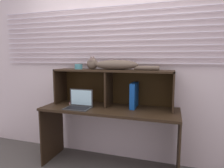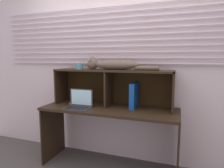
% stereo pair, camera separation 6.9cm
% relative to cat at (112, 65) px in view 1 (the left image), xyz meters
% --- Properties ---
extents(back_panel_with_blinds, '(4.40, 0.08, 2.50)m').
position_rel_cat_xyz_m(back_panel_with_blinds, '(-0.00, 0.21, -0.02)').
color(back_panel_with_blinds, beige).
rests_on(back_panel_with_blinds, ground).
extents(desk, '(1.64, 0.56, 0.76)m').
position_rel_cat_xyz_m(desk, '(-0.00, -0.12, -0.66)').
color(desk, black).
rests_on(desk, ground).
extents(hutch_shelf_unit, '(1.49, 0.31, 0.46)m').
position_rel_cat_xyz_m(hutch_shelf_unit, '(-0.01, 0.03, -0.20)').
color(hutch_shelf_unit, black).
rests_on(hutch_shelf_unit, desk).
extents(cat, '(0.90, 0.15, 0.17)m').
position_rel_cat_xyz_m(cat, '(0.00, 0.00, 0.00)').
color(cat, brown).
rests_on(cat, hutch_shelf_unit).
extents(laptop, '(0.30, 0.21, 0.22)m').
position_rel_cat_xyz_m(laptop, '(-0.35, -0.22, -0.47)').
color(laptop, '#333333').
rests_on(laptop, desk).
extents(binder_upright, '(0.06, 0.27, 0.30)m').
position_rel_cat_xyz_m(binder_upright, '(0.28, 0.00, -0.37)').
color(binder_upright, navy).
rests_on(binder_upright, desk).
extents(book_stack, '(0.15, 0.24, 0.03)m').
position_rel_cat_xyz_m(book_stack, '(-0.48, 0.01, -0.50)').
color(book_stack, gray).
rests_on(book_stack, desk).
extents(small_basket, '(0.10, 0.10, 0.07)m').
position_rel_cat_xyz_m(small_basket, '(-0.46, 0.00, -0.03)').
color(small_basket, teal).
rests_on(small_basket, hutch_shelf_unit).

